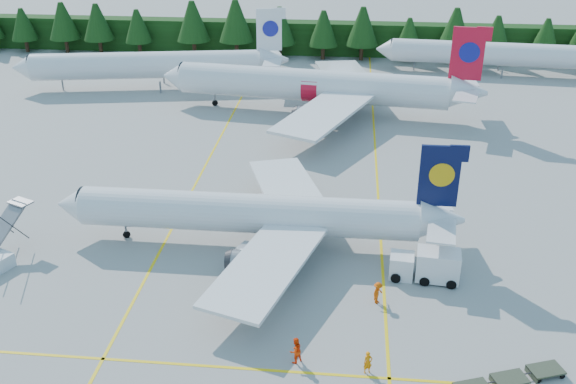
{
  "coord_description": "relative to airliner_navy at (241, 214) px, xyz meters",
  "views": [
    {
      "loc": [
        2.45,
        -39.8,
        30.51
      ],
      "look_at": [
        -2.94,
        14.7,
        3.5
      ],
      "focal_mm": 40.0,
      "sensor_mm": 36.0,
      "label": 1
    }
  ],
  "objects": [
    {
      "name": "treeline_hedge",
      "position": [
        6.79,
        71.41,
        -0.15
      ],
      "size": [
        220.0,
        4.0,
        6.0
      ],
      "primitive_type": "cube",
      "color": "black",
      "rests_on": "ground"
    },
    {
      "name": "service_truck",
      "position": [
        16.18,
        -4.18,
        -1.78
      ],
      "size": [
        5.9,
        2.63,
        2.76
      ],
      "rotation": [
        0.0,
        0.0,
        -0.1
      ],
      "color": "white",
      "rests_on": "ground"
    },
    {
      "name": "taxi_stripe_a",
      "position": [
        -7.21,
        9.41,
        -3.15
      ],
      "size": [
        0.25,
        120.0,
        0.01
      ],
      "primitive_type": "cube",
      "color": "yellow",
      "rests_on": "ground"
    },
    {
      "name": "crew_a",
      "position": [
        11.31,
        -16.13,
        -2.29
      ],
      "size": [
        0.74,
        0.62,
        1.73
      ],
      "primitive_type": "imported",
      "rotation": [
        0.0,
        0.0,
        0.38
      ],
      "color": "orange",
      "rests_on": "ground"
    },
    {
      "name": "ground",
      "position": [
        6.79,
        -10.59,
        -3.15
      ],
      "size": [
        320.0,
        320.0,
        0.0
      ],
      "primitive_type": "plane",
      "color": "#9A9B95",
      "rests_on": "ground"
    },
    {
      "name": "airliner_red",
      "position": [
        3.17,
        37.41,
        0.79
      ],
      "size": [
        44.99,
        36.83,
        13.1
      ],
      "rotation": [
        0.0,
        0.0,
        -0.12
      ],
      "color": "silver",
      "rests_on": "ground"
    },
    {
      "name": "crew_c",
      "position": [
        12.19,
        -8.0,
        -2.21
      ],
      "size": [
        0.85,
        0.94,
        1.89
      ],
      "primitive_type": "imported",
      "rotation": [
        0.0,
        0.0,
        1.04
      ],
      "color": "#D84904",
      "rests_on": "ground"
    },
    {
      "name": "taxi_stripe_b",
      "position": [
        12.79,
        9.41,
        -3.15
      ],
      "size": [
        0.25,
        120.0,
        0.01
      ],
      "primitive_type": "cube",
      "color": "yellow",
      "rests_on": "ground"
    },
    {
      "name": "taxi_stripe_cross",
      "position": [
        6.79,
        -16.59,
        -3.15
      ],
      "size": [
        80.0,
        0.25,
        0.01
      ],
      "primitive_type": "cube",
      "color": "yellow",
      "rests_on": "ground"
    },
    {
      "name": "airliner_navy",
      "position": [
        0.0,
        0.0,
        0.0
      ],
      "size": [
        36.02,
        29.67,
        10.48
      ],
      "rotation": [
        0.0,
        0.0,
        -0.0
      ],
      "color": "silver",
      "rests_on": "ground"
    },
    {
      "name": "crew_b",
      "position": [
        6.32,
        -15.54,
        -2.15
      ],
      "size": [
        1.23,
        1.22,
        2.01
      ],
      "primitive_type": "imported",
      "rotation": [
        0.0,
        0.0,
        3.89
      ],
      "color": "#FA3705",
      "rests_on": "ground"
    },
    {
      "name": "airliner_far_left",
      "position": [
        -23.85,
        46.25,
        0.68
      ],
      "size": [
        41.78,
        10.79,
        12.23
      ],
      "rotation": [
        0.0,
        0.0,
        0.17
      ],
      "color": "silver",
      "rests_on": "ground"
    },
    {
      "name": "airliner_far_right",
      "position": [
        31.76,
        60.38,
        0.42
      ],
      "size": [
        39.15,
        6.64,
        11.38
      ],
      "rotation": [
        0.0,
        0.0,
        -0.08
      ],
      "color": "silver",
      "rests_on": "ground"
    },
    {
      "name": "uld_pair",
      "position": [
        2.44,
        -4.74,
        -1.97
      ],
      "size": [
        5.25,
        4.2,
        1.76
      ],
      "rotation": [
        0.0,
        0.0,
        -0.42
      ],
      "color": "#353D2C",
      "rests_on": "ground"
    }
  ]
}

